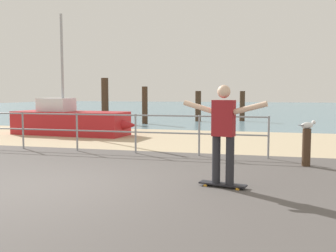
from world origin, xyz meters
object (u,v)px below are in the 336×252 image
Objects in this scene: skateboard at (223,184)px; skateboarder at (223,128)px; seagull at (308,125)px; bollard_short at (306,148)px; sailboat at (74,122)px.

skateboard is 0.95m from skateboarder.
skateboarder is at bearing -123.76° from seagull.
skateboarder is 1.98× the size of bollard_short.
skateboard is (6.32, -6.68, -0.45)m from sailboat.
skateboarder reaches higher than skateboard.
skateboarder reaches higher than bollard_short.
sailboat is 9.01m from seagull.
seagull is (1.56, 2.33, -0.11)m from skateboarder.
sailboat is 9.21m from skateboard.
skateboarder is (6.32, -6.68, 0.50)m from sailboat.
skateboard is 0.99× the size of bollard_short.
skateboarder is 2.85m from bollard_short.
skateboard is at bearing -123.66° from bollard_short.
sailboat reaches higher than skateboarder.
sailboat is 9.21m from skateboarder.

